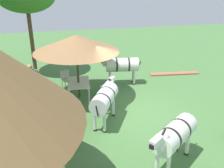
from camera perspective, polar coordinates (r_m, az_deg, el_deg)
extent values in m
plane|color=#46723C|center=(10.47, 4.51, -6.03)|extent=(36.00, 36.00, 0.00)
cylinder|color=#413924|center=(11.27, -7.76, 2.08)|extent=(0.10, 0.10, 2.17)
cone|color=#956C45|center=(10.84, -8.16, 9.22)|extent=(3.70, 3.70, 0.72)
cube|color=silver|center=(11.40, -7.66, 0.37)|extent=(1.58, 1.10, 0.04)
cylinder|color=silver|center=(10.93, -9.69, -2.92)|extent=(0.06, 0.06, 0.70)
cylinder|color=silver|center=(12.19, -9.63, -0.11)|extent=(0.06, 0.06, 0.70)
cylinder|color=silver|center=(10.93, -5.26, -2.67)|extent=(0.06, 0.06, 0.70)
cylinder|color=silver|center=(12.19, -5.66, 0.12)|extent=(0.06, 0.06, 0.70)
cube|color=silver|center=(10.61, -10.93, -3.26)|extent=(0.60, 0.61, 0.04)
cube|color=silver|center=(10.37, -11.61, -2.56)|extent=(0.30, 0.37, 0.45)
cylinder|color=silver|center=(10.94, -11.14, -3.75)|extent=(0.04, 0.04, 0.45)
cylinder|color=silver|center=(10.74, -9.47, -4.14)|extent=(0.04, 0.04, 0.45)
cylinder|color=silver|center=(10.68, -12.23, -4.53)|extent=(0.04, 0.04, 0.45)
cylinder|color=silver|center=(10.48, -10.53, -4.95)|extent=(0.04, 0.04, 0.45)
cube|color=silver|center=(11.46, -1.61, -0.76)|extent=(0.51, 0.50, 0.04)
cube|color=silver|center=(11.37, -0.66, 0.29)|extent=(0.44, 0.12, 0.45)
cylinder|color=silver|center=(11.38, -2.48, -2.20)|extent=(0.04, 0.04, 0.45)
cylinder|color=silver|center=(11.72, -2.49, -1.41)|extent=(0.04, 0.04, 0.45)
cylinder|color=silver|center=(11.38, -0.67, -2.17)|extent=(0.04, 0.04, 0.45)
cylinder|color=silver|center=(11.73, -0.73, -1.38)|extent=(0.04, 0.04, 0.45)
cube|color=silver|center=(12.50, -10.28, 0.94)|extent=(0.56, 0.57, 0.04)
cube|color=silver|center=(12.58, -10.74, 2.15)|extent=(0.21, 0.42, 0.45)
cylinder|color=silver|center=(12.51, -9.06, -0.07)|extent=(0.04, 0.04, 0.45)
cylinder|color=silver|center=(12.36, -10.61, -0.48)|extent=(0.04, 0.04, 0.45)
cylinder|color=silver|center=(12.81, -9.81, 0.44)|extent=(0.04, 0.04, 0.45)
cylinder|color=silver|center=(12.66, -11.34, 0.05)|extent=(0.04, 0.04, 0.45)
cylinder|color=black|center=(11.63, -17.24, -1.64)|extent=(0.12, 0.12, 0.84)
cylinder|color=black|center=(11.67, -17.95, -1.65)|extent=(0.12, 0.12, 0.84)
cube|color=blue|center=(11.38, -18.03, 1.66)|extent=(0.29, 0.49, 0.60)
cylinder|color=tan|center=(11.31, -16.77, 1.79)|extent=(0.09, 0.09, 0.56)
cylinder|color=tan|center=(11.44, -19.29, 1.70)|extent=(0.09, 0.09, 0.56)
sphere|color=tan|center=(11.24, -18.30, 3.72)|extent=(0.23, 0.23, 0.23)
cylinder|color=silver|center=(7.43, 14.23, -11.02)|extent=(1.47, 1.68, 0.64)
cylinder|color=black|center=(7.68, 15.32, -9.92)|extent=(0.57, 0.45, 0.65)
cylinder|color=black|center=(7.21, 13.17, -12.06)|extent=(0.57, 0.45, 0.65)
cylinder|color=silver|center=(6.73, 11.22, -12.85)|extent=(0.55, 0.60, 0.49)
cube|color=silver|center=(6.43, 10.07, -12.88)|extent=(0.38, 0.43, 0.20)
cube|color=black|center=(6.32, 9.20, -13.87)|extent=(0.17, 0.17, 0.12)
cube|color=black|center=(6.61, 11.35, -11.45)|extent=(0.25, 0.32, 0.28)
cylinder|color=silver|center=(7.29, 12.76, -17.70)|extent=(0.11, 0.11, 0.76)
cylinder|color=silver|center=(7.41, 10.26, -16.70)|extent=(0.11, 0.11, 0.76)
cylinder|color=silver|center=(8.20, 16.90, -13.05)|extent=(0.11, 0.11, 0.76)
cylinder|color=black|center=(8.40, 16.62, -14.98)|extent=(0.13, 0.13, 0.06)
cylinder|color=silver|center=(8.30, 14.64, -12.25)|extent=(0.11, 0.11, 0.76)
cylinder|color=black|center=(8.51, 14.40, -14.18)|extent=(0.13, 0.13, 0.06)
cylinder|color=black|center=(8.16, 16.89, -8.85)|extent=(0.18, 0.22, 0.53)
cylinder|color=silver|center=(12.69, 2.32, 4.43)|extent=(0.92, 1.70, 0.69)
cylinder|color=black|center=(12.74, 3.77, 4.47)|extent=(0.71, 0.18, 0.70)
cylinder|color=black|center=(12.65, 1.00, 4.40)|extent=(0.71, 0.18, 0.70)
cylinder|color=silver|center=(12.55, -1.35, 5.10)|extent=(0.39, 0.59, 0.51)
cube|color=silver|center=(12.49, -2.65, 5.76)|extent=(0.24, 0.42, 0.20)
cube|color=black|center=(12.49, -3.47, 5.60)|extent=(0.14, 0.14, 0.12)
cube|color=black|center=(12.49, -1.36, 5.97)|extent=(0.09, 0.37, 0.28)
cylinder|color=silver|center=(12.67, -0.38, 1.32)|extent=(0.11, 0.11, 0.77)
cylinder|color=black|center=(12.81, -0.38, -0.16)|extent=(0.13, 0.13, 0.06)
cylinder|color=silver|center=(13.02, -0.53, 1.93)|extent=(0.11, 0.11, 0.77)
cylinder|color=black|center=(13.15, -0.52, 0.49)|extent=(0.13, 0.13, 0.06)
cylinder|color=silver|center=(12.83, 5.11, 1.51)|extent=(0.11, 0.11, 0.77)
cylinder|color=black|center=(12.96, 5.06, 0.05)|extent=(0.13, 0.13, 0.06)
cylinder|color=silver|center=(13.18, 4.82, 2.11)|extent=(0.11, 0.11, 0.77)
cylinder|color=black|center=(13.31, 4.77, 0.68)|extent=(0.13, 0.13, 0.06)
cylinder|color=black|center=(12.86, 6.12, 4.10)|extent=(0.08, 0.24, 0.53)
cylinder|color=silver|center=(9.12, -1.76, -3.24)|extent=(1.72, 1.34, 0.65)
cylinder|color=black|center=(8.84, -2.35, -4.13)|extent=(0.39, 0.62, 0.66)
cylinder|color=black|center=(9.37, -1.25, -2.49)|extent=(0.39, 0.62, 0.66)
cylinder|color=silver|center=(9.74, -0.42, -0.27)|extent=(0.61, 0.51, 0.50)
cube|color=silver|center=(9.93, 0.01, 1.20)|extent=(0.44, 0.35, 0.20)
cube|color=black|center=(10.11, 0.27, 1.40)|extent=(0.16, 0.16, 0.12)
cube|color=black|center=(9.67, -0.42, 0.82)|extent=(0.34, 0.21, 0.28)
cylinder|color=silver|center=(9.98, -1.69, -4.92)|extent=(0.11, 0.11, 0.79)
cylinder|color=black|center=(10.15, -1.67, -6.75)|extent=(0.13, 0.13, 0.06)
cylinder|color=silver|center=(9.89, 0.30, -5.18)|extent=(0.11, 0.11, 0.79)
cylinder|color=black|center=(10.07, 0.30, -7.01)|extent=(0.13, 0.13, 0.06)
cylinder|color=silver|center=(8.97, -3.94, -8.45)|extent=(0.11, 0.11, 0.79)
cylinder|color=black|center=(9.16, -3.88, -10.41)|extent=(0.13, 0.13, 0.06)
cylinder|color=silver|center=(8.87, -1.73, -8.78)|extent=(0.11, 0.11, 0.79)
cylinder|color=black|center=(9.07, -1.70, -10.75)|extent=(0.13, 0.13, 0.06)
cylinder|color=black|center=(8.44, -3.42, -6.33)|extent=(0.23, 0.16, 0.53)
cylinder|color=brown|center=(14.70, -17.78, 8.77)|extent=(0.22, 0.22, 3.44)
cube|color=#A55D42|center=(14.72, 14.05, 2.32)|extent=(0.68, 2.82, 0.08)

